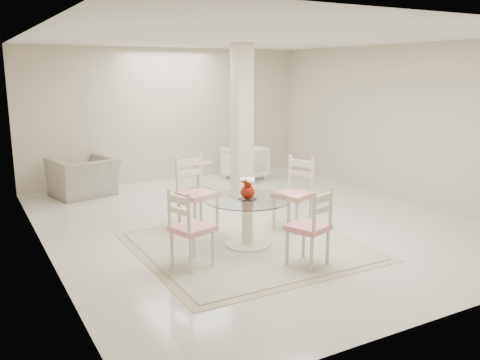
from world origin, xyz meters
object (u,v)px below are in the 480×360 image
dining_chair_west (187,223)px  red_vase (248,188)px  recliner_taupe (84,177)px  column (242,123)px  side_table (199,178)px  dining_chair_south (313,222)px  dining_table (248,222)px  dining_chair_east (296,188)px  dining_chair_north (195,188)px  armchair_white (245,163)px

dining_chair_west → red_vase: bearing=-89.4°
recliner_taupe → column: bearing=132.9°
dining_chair_west → recliner_taupe: bearing=-13.3°
dining_chair_west → side_table: 3.78m
dining_chair_west → dining_chair_south: 1.44m
column → red_vase: size_ratio=9.49×
dining_table → dining_chair_east: bearing=17.9°
dining_chair_east → recliner_taupe: dining_chair_east is taller
column → red_vase: (-1.17, -2.23, -0.57)m
red_vase → dining_chair_west: bearing=-162.5°
side_table → dining_chair_south: bearing=-95.7°
red_vase → side_table: size_ratio=0.50×
red_vase → recliner_taupe: bearing=107.8°
dining_chair_south → recliner_taupe: dining_chair_south is taller
dining_chair_east → dining_chair_north: bearing=-140.0°
dining_chair_east → dining_chair_west: bearing=-94.8°
dining_chair_west → recliner_taupe: dining_chair_west is taller
column → dining_chair_west: bearing=-130.1°
dining_table → red_vase: red_vase is taller
dining_chair_east → recliner_taupe: size_ratio=1.07×
dining_chair_north → side_table: (1.02, 2.09, -0.36)m
dining_chair_west → armchair_white: bearing=-54.2°
dining_chair_east → dining_chair_west: 2.04m
column → dining_chair_west: column is taller
dining_table → side_table: size_ratio=1.96×
dining_table → dining_chair_west: (-0.97, -0.31, 0.22)m
dining_chair_south → recliner_taupe: 5.05m
red_vase → armchair_white: bearing=60.8°
dining_chair_north → armchair_white: 3.60m
armchair_white → side_table: armchair_white is taller
dining_table → dining_chair_east: size_ratio=0.96×
column → side_table: size_ratio=4.76×
red_vase → recliner_taupe: 4.05m
dining_chair_south → recliner_taupe: (-1.54, 4.80, -0.20)m
dining_table → red_vase: size_ratio=3.90×
red_vase → dining_table: bearing=161.6°
armchair_white → side_table: size_ratio=1.34×
dining_chair_north → armchair_white: size_ratio=1.56×
dining_chair_north → dining_chair_west: bearing=-129.1°
dining_table → side_table: bearing=76.9°
armchair_white → dining_chair_west: bearing=42.9°
red_vase → dining_chair_south: dining_chair_south is taller
side_table → red_vase: bearing=-103.1°
armchair_white → side_table: (-1.34, -0.61, -0.08)m
recliner_taupe → side_table: 2.09m
side_table → recliner_taupe: bearing=158.5°
red_vase → side_table: red_vase is taller
column → dining_chair_north: (-1.48, -1.25, -0.73)m
red_vase → dining_chair_north: (-0.30, 0.98, -0.16)m
armchair_white → dining_table: bearing=50.9°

